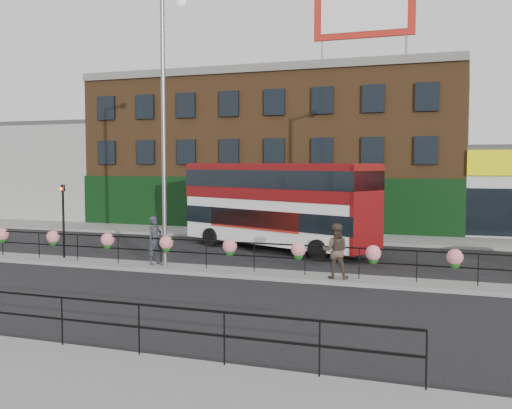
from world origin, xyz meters
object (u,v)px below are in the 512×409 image
(lamp_column_west, at_px, (167,103))
(double_decker_bus, at_px, (277,197))
(pedestrian_a, at_px, (155,240))
(pedestrian_b, at_px, (336,251))

(lamp_column_west, bearing_deg, double_decker_bus, 66.47)
(double_decker_bus, distance_m, pedestrian_a, 7.28)
(double_decker_bus, distance_m, pedestrian_b, 8.23)
(double_decker_bus, height_order, pedestrian_b, double_decker_bus)
(pedestrian_b, distance_m, lamp_column_west, 9.03)
(pedestrian_a, relative_size, lamp_column_west, 0.18)
(double_decker_bus, relative_size, pedestrian_a, 5.45)
(pedestrian_a, distance_m, pedestrian_b, 7.60)
(pedestrian_b, bearing_deg, double_decker_bus, -66.39)
(lamp_column_west, bearing_deg, pedestrian_b, -5.05)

